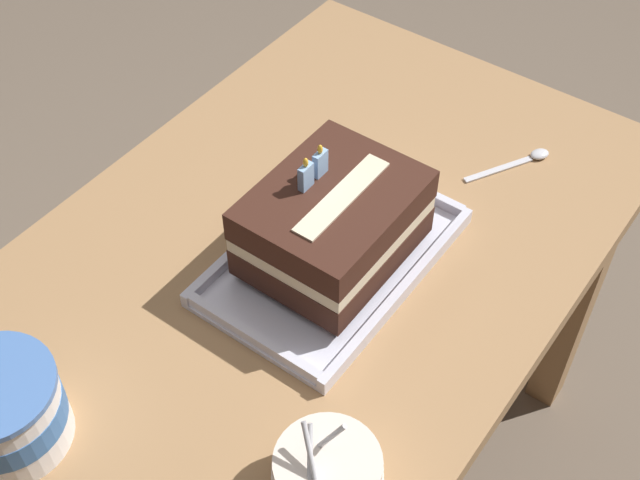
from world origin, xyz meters
TOP-DOWN VIEW (x-y plane):
  - dining_table at (0.00, 0.00)m, footprint 1.06×0.68m
  - foil_tray at (0.00, -0.04)m, footprint 0.36×0.23m
  - birthday_cake at (0.00, -0.04)m, footprint 0.22×0.18m
  - bowl_stack at (-0.27, -0.23)m, footprint 0.12×0.12m
  - ice_cream_tub at (-0.43, 0.10)m, footprint 0.14×0.14m
  - serving_spoon_near_tray at (0.34, -0.16)m, footprint 0.14×0.09m

SIDE VIEW (x-z plane):
  - dining_table at x=0.00m, z-range 0.24..0.94m
  - serving_spoon_near_tray at x=0.34m, z-range 0.70..0.71m
  - foil_tray at x=0.00m, z-range 0.70..0.72m
  - bowl_stack at x=-0.27m, z-range 0.68..0.79m
  - ice_cream_tub at x=-0.43m, z-range 0.70..0.81m
  - birthday_cake at x=0.00m, z-range 0.70..0.86m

